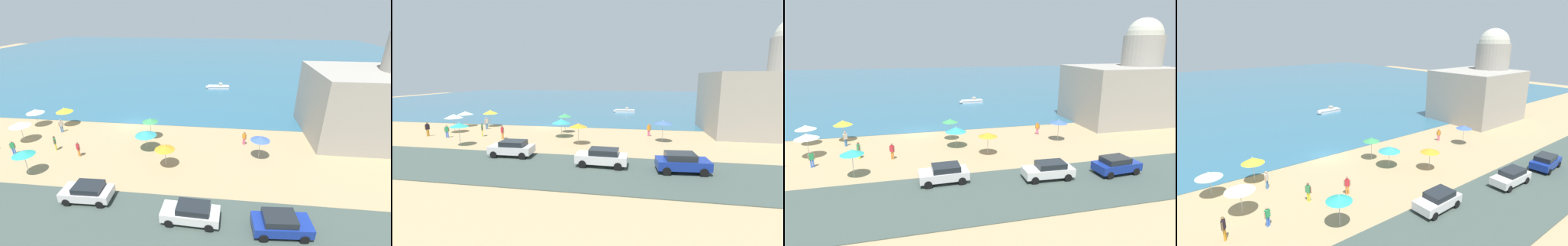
% 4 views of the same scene
% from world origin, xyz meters
% --- Properties ---
extents(ground_plane, '(160.00, 160.00, 0.00)m').
position_xyz_m(ground_plane, '(0.00, 0.00, 0.00)').
color(ground_plane, tan).
extents(sea, '(150.00, 110.00, 0.05)m').
position_xyz_m(sea, '(0.00, 55.00, 0.03)').
color(sea, '#306580').
rests_on(sea, ground_plane).
extents(coastal_road, '(80.00, 8.00, 0.06)m').
position_xyz_m(coastal_road, '(0.00, -18.00, 0.03)').
color(coastal_road, '#404E47').
rests_on(coastal_road, ground_plane).
extents(beach_umbrella_0, '(2.32, 2.32, 2.35)m').
position_xyz_m(beach_umbrella_0, '(3.85, -6.61, 2.01)').
color(beach_umbrella_0, '#B2B2B7').
rests_on(beach_umbrella_0, ground_plane).
extents(beach_umbrella_1, '(1.85, 1.85, 2.61)m').
position_xyz_m(beach_umbrella_1, '(3.60, -3.86, 2.34)').
color(beach_umbrella_1, '#B2B2B7').
rests_on(beach_umbrella_1, ground_plane).
extents(beach_umbrella_2, '(2.19, 2.19, 2.34)m').
position_xyz_m(beach_umbrella_2, '(-12.38, -1.98, 2.04)').
color(beach_umbrella_2, '#B2B2B7').
rests_on(beach_umbrella_2, ground_plane).
extents(beach_umbrella_3, '(1.95, 1.95, 2.57)m').
position_xyz_m(beach_umbrella_3, '(-5.89, -12.44, 2.28)').
color(beach_umbrella_3, '#B2B2B7').
rests_on(beach_umbrella_3, ground_plane).
extents(beach_umbrella_4, '(2.29, 2.29, 2.54)m').
position_xyz_m(beach_umbrella_4, '(-11.02, -6.39, 2.23)').
color(beach_umbrella_4, '#B2B2B7').
rests_on(beach_umbrella_4, ground_plane).
extents(beach_umbrella_5, '(1.96, 1.96, 2.55)m').
position_xyz_m(beach_umbrella_5, '(15.93, -7.05, 2.29)').
color(beach_umbrella_5, '#B2B2B7').
rests_on(beach_umbrella_5, ground_plane).
extents(beach_umbrella_6, '(2.10, 2.10, 2.56)m').
position_xyz_m(beach_umbrella_6, '(-8.56, -1.51, 2.22)').
color(beach_umbrella_6, '#B2B2B7').
rests_on(beach_umbrella_6, ground_plane).
extents(beach_umbrella_7, '(1.96, 1.96, 2.41)m').
position_xyz_m(beach_umbrella_7, '(6.65, -9.71, 2.14)').
color(beach_umbrella_7, '#B2B2B7').
rests_on(beach_umbrella_7, ground_plane).
extents(bather_0, '(0.35, 0.52, 1.81)m').
position_xyz_m(bather_0, '(-12.87, -8.99, 1.02)').
color(bather_0, orange).
rests_on(bather_0, ground_plane).
extents(bather_1, '(0.47, 0.39, 1.62)m').
position_xyz_m(bather_1, '(14.58, -4.18, 0.90)').
color(bather_1, '#EA6188').
rests_on(bather_1, ground_plane).
extents(bather_2, '(0.51, 0.36, 1.67)m').
position_xyz_m(bather_2, '(-2.86, -8.79, 0.93)').
color(bather_2, orange).
rests_on(bather_2, ground_plane).
extents(bather_3, '(0.41, 0.45, 1.71)m').
position_xyz_m(bather_3, '(-8.06, -3.48, 0.96)').
color(bather_3, '#4478B8').
rests_on(bather_3, ground_plane).
extents(bather_4, '(0.53, 0.35, 1.59)m').
position_xyz_m(bather_4, '(-10.00, -9.20, 0.89)').
color(bather_4, '#3C6DDB').
rests_on(bather_4, ground_plane).
extents(bather_5, '(0.38, 0.50, 1.71)m').
position_xyz_m(bather_5, '(-6.09, -7.83, 0.96)').
color(bather_5, yellow).
rests_on(bather_5, ground_plane).
extents(parked_car_0, '(4.03, 2.04, 1.47)m').
position_xyz_m(parked_car_0, '(1.50, -15.26, 0.84)').
color(parked_car_0, silver).
rests_on(parked_car_0, coastal_road).
extents(parked_car_1, '(4.28, 1.92, 1.48)m').
position_xyz_m(parked_car_1, '(10.10, -16.65, 0.84)').
color(parked_car_1, silver).
rests_on(parked_car_1, coastal_road).
extents(parked_car_4, '(4.09, 2.19, 1.51)m').
position_xyz_m(parked_car_4, '(16.35, -16.98, 0.86)').
color(parked_car_4, navy).
rests_on(parked_car_4, coastal_road).
extents(skiff_nearshore, '(4.53, 1.75, 1.07)m').
position_xyz_m(skiff_nearshore, '(10.89, 18.23, 0.37)').
color(skiff_nearshore, silver).
rests_on(skiff_nearshore, sea).
extents(harbor_fortress, '(12.62, 10.89, 14.66)m').
position_xyz_m(harbor_fortress, '(29.51, -0.24, 5.11)').
color(harbor_fortress, '#A19B90').
rests_on(harbor_fortress, ground_plane).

